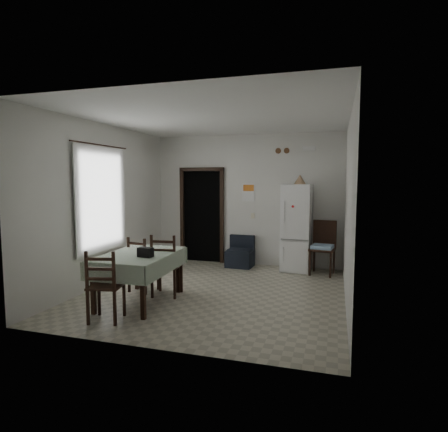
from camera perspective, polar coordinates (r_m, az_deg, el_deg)
ground at (r=6.48m, az=-1.30°, el=-11.48°), size 4.50×4.50×0.00m
ceiling at (r=6.28m, az=-1.35°, el=14.73°), size 4.20×4.50×0.02m
wall_back at (r=8.38m, az=3.44°, el=2.46°), size 4.20×0.02×2.90m
wall_front at (r=4.14m, az=-10.99°, el=-0.72°), size 4.20×0.02×2.90m
wall_left at (r=7.15m, az=-17.56°, el=1.69°), size 0.02×4.50×2.90m
wall_right at (r=5.91m, az=18.42°, el=0.93°), size 0.02×4.50×2.90m
doorway at (r=8.90m, az=-2.87°, el=0.12°), size 1.06×0.52×2.22m
window_recess at (r=7.01m, az=-18.84°, el=2.40°), size 0.10×1.20×1.60m
curtain at (r=6.94m, az=-18.10°, el=2.40°), size 0.02×1.45×1.85m
curtain_rod at (r=6.95m, az=-18.27°, el=10.24°), size 0.02×1.60×0.02m
calendar at (r=8.35m, az=3.76°, el=3.61°), size 0.28×0.02×0.40m
calendar_image at (r=8.34m, az=3.76°, el=4.30°), size 0.24×0.01×0.14m
light_switch at (r=8.36m, az=4.41°, el=0.04°), size 0.08×0.02×0.12m
vent_left at (r=8.24m, az=8.27°, el=9.80°), size 0.12×0.03×0.12m
vent_right at (r=8.22m, az=9.53°, el=9.80°), size 0.12×0.03×0.12m
emergency_light at (r=8.15m, az=12.84°, el=9.99°), size 0.25×0.07×0.09m
fridge at (r=7.92m, az=11.00°, el=-1.77°), size 0.62×0.62×1.81m
tan_cone at (r=7.81m, az=11.50°, el=5.49°), size 0.24×0.24×0.20m
navy_seat at (r=8.22m, az=2.45°, el=-5.43°), size 0.58×0.56×0.67m
corner_chair at (r=7.75m, az=14.76°, el=-4.75°), size 0.53×0.53×1.08m
dining_table at (r=5.99m, az=-12.75°, el=-9.20°), size 1.02×1.51×0.77m
black_bag at (r=5.61m, az=-11.87°, el=-5.42°), size 0.23×0.15×0.14m
dining_chair_far_left at (r=6.56m, az=-12.16°, el=-7.14°), size 0.47×0.47×0.94m
dining_chair_far_right at (r=6.25m, az=-8.69°, el=-7.31°), size 0.49×0.49×1.03m
dining_chair_near_head at (r=5.34m, az=-17.53°, el=-9.97°), size 0.50×0.50×0.98m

